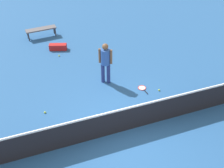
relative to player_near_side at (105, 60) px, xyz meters
name	(u,v)px	position (x,y,z in m)	size (l,w,h in m)	color
ground_plane	(120,132)	(0.44, 2.65, -1.01)	(40.00, 40.00, 0.00)	#265693
court_net	(120,121)	(0.44, 2.65, -0.51)	(10.09, 0.09, 1.07)	#4C4C51
player_near_side	(105,60)	(0.00, 0.00, 0.00)	(0.50, 0.46, 1.70)	navy
tennis_racket_near_player	(142,88)	(-1.18, 0.87, -1.00)	(0.35, 0.60, 0.03)	red
tennis_ball_near_player	(159,90)	(-1.72, 1.22, -0.98)	(0.07, 0.07, 0.07)	#C6E033
tennis_ball_by_net	(45,112)	(2.53, 0.98, -0.98)	(0.07, 0.07, 0.07)	#C6E033
tennis_ball_midcourt	(59,56)	(1.38, -2.56, -0.98)	(0.07, 0.07, 0.07)	#C6E033
tennis_ball_baseline	(190,92)	(-2.76, 1.74, -0.98)	(0.07, 0.07, 0.07)	#C6E033
courtside_bench	(41,30)	(1.83, -4.72, -0.59)	(1.53, 0.52, 0.48)	#595960
equipment_bag	(57,47)	(1.33, -3.19, -0.87)	(0.85, 0.52, 0.28)	#B21E1E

